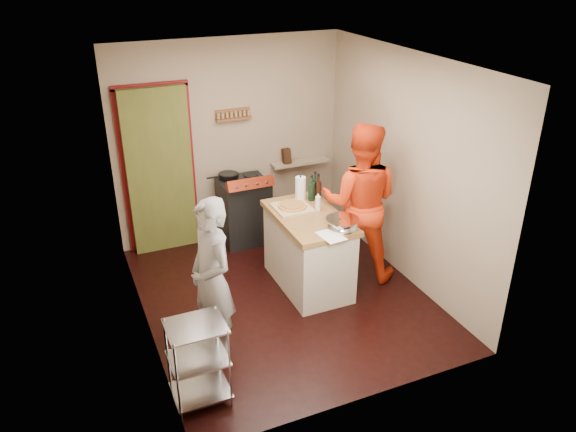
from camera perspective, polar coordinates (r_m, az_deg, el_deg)
The scene contains 10 objects.
floor at distance 6.41m, azimuth -0.50°, elevation -8.06°, with size 3.50×3.50×0.00m, color black.
back_wall at distance 7.26m, azimuth -10.77°, elevation 5.70°, with size 3.00×0.44×2.60m.
left_wall at distance 5.43m, azimuth -15.28°, elevation 0.13°, with size 0.04×3.50×2.60m, color gray.
right_wall at distance 6.47m, azimuth 11.82°, elevation 4.70°, with size 0.04×3.50×2.60m, color gray.
ceiling at distance 5.41m, azimuth -0.61°, elevation 15.57°, with size 3.00×3.50×0.02m, color white.
stove at distance 7.37m, azimuth -4.48°, elevation 0.64°, with size 0.60×0.63×1.00m.
wire_shelving at distance 4.91m, azimuth -9.11°, elevation -14.18°, with size 0.48×0.40×0.80m.
island at distance 6.36m, azimuth 2.13°, elevation -3.33°, with size 0.71×1.29×1.21m.
person_stripe at distance 5.24m, azimuth -7.75°, elevation -6.39°, with size 0.58×0.38×1.60m, color silver.
person_red at distance 6.44m, azimuth 7.32°, elevation 1.40°, with size 0.91×0.71×1.87m, color red.
Camera 1 is at (-2.06, -4.91, 3.57)m, focal length 35.00 mm.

